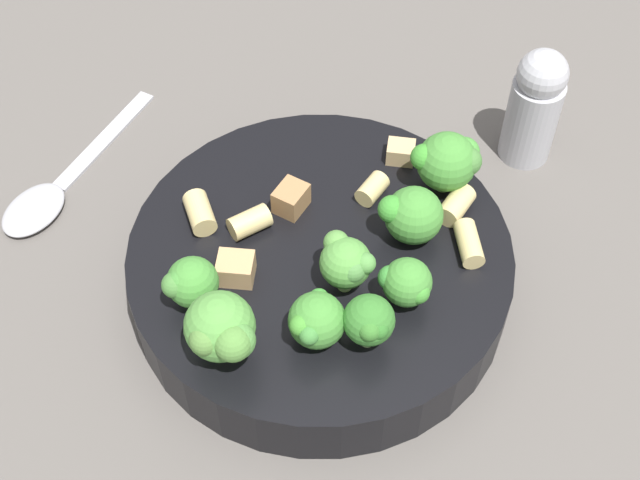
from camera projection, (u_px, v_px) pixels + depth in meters
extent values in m
plane|color=#5B5651|center=(320.00, 288.00, 0.59)|extent=(2.00, 2.00, 0.00)
cylinder|color=black|center=(320.00, 269.00, 0.57)|extent=(0.24, 0.24, 0.04)
cylinder|color=beige|center=(320.00, 253.00, 0.56)|extent=(0.22, 0.22, 0.01)
torus|color=black|center=(320.00, 252.00, 0.56)|extent=(0.24, 0.24, 0.00)
cylinder|color=#9EC175|center=(412.00, 232.00, 0.56)|extent=(0.01, 0.01, 0.01)
sphere|color=#478E38|center=(414.00, 215.00, 0.55)|extent=(0.04, 0.04, 0.04)
sphere|color=#488C30|center=(395.00, 213.00, 0.54)|extent=(0.01, 0.01, 0.01)
sphere|color=green|center=(392.00, 209.00, 0.54)|extent=(0.02, 0.02, 0.02)
cylinder|color=#93B766|center=(223.00, 346.00, 0.50)|extent=(0.01, 0.01, 0.02)
sphere|color=#569942|center=(220.00, 326.00, 0.49)|extent=(0.04, 0.04, 0.04)
sphere|color=#55863B|center=(205.00, 340.00, 0.48)|extent=(0.02, 0.02, 0.02)
sphere|color=#529041|center=(236.00, 340.00, 0.48)|extent=(0.02, 0.02, 0.02)
sphere|color=#558C3D|center=(233.00, 343.00, 0.47)|extent=(0.02, 0.02, 0.02)
cylinder|color=#84AD60|center=(368.00, 336.00, 0.51)|extent=(0.01, 0.01, 0.01)
sphere|color=#387A2D|center=(369.00, 320.00, 0.50)|extent=(0.03, 0.03, 0.03)
sphere|color=#38772B|center=(370.00, 330.00, 0.49)|extent=(0.01, 0.01, 0.01)
sphere|color=#306F27|center=(378.00, 329.00, 0.49)|extent=(0.01, 0.01, 0.01)
cylinder|color=#9EC175|center=(198.00, 302.00, 0.52)|extent=(0.01, 0.01, 0.01)
sphere|color=#478E38|center=(195.00, 287.00, 0.51)|extent=(0.03, 0.03, 0.03)
sphere|color=#488239|center=(176.00, 288.00, 0.51)|extent=(0.02, 0.02, 0.02)
sphere|color=#438736|center=(177.00, 277.00, 0.51)|extent=(0.02, 0.02, 0.02)
cylinder|color=#84AD60|center=(317.00, 335.00, 0.51)|extent=(0.01, 0.01, 0.01)
sphere|color=#478E38|center=(317.00, 320.00, 0.50)|extent=(0.03, 0.03, 0.03)
sphere|color=#459232|center=(301.00, 325.00, 0.49)|extent=(0.01, 0.01, 0.01)
sphere|color=#41863A|center=(309.00, 335.00, 0.49)|extent=(0.01, 0.01, 0.01)
sphere|color=#3E9034|center=(319.00, 299.00, 0.51)|extent=(0.01, 0.01, 0.01)
cylinder|color=#93B766|center=(351.00, 277.00, 0.53)|extent=(0.01, 0.01, 0.01)
sphere|color=#569942|center=(351.00, 260.00, 0.52)|extent=(0.03, 0.03, 0.03)
sphere|color=#4F8742|center=(351.00, 270.00, 0.51)|extent=(0.02, 0.02, 0.02)
sphere|color=#539143|center=(365.00, 263.00, 0.51)|extent=(0.01, 0.01, 0.01)
sphere|color=#599442|center=(342.00, 240.00, 0.52)|extent=(0.02, 0.02, 0.02)
cylinder|color=#93B766|center=(443.00, 181.00, 0.58)|extent=(0.01, 0.01, 0.01)
sphere|color=#478E38|center=(447.00, 162.00, 0.57)|extent=(0.04, 0.04, 0.04)
sphere|color=green|center=(424.00, 157.00, 0.56)|extent=(0.02, 0.02, 0.02)
sphere|color=#48953A|center=(464.00, 152.00, 0.57)|extent=(0.02, 0.02, 0.02)
sphere|color=#477E39|center=(465.00, 158.00, 0.57)|extent=(0.02, 0.02, 0.02)
cylinder|color=#93B766|center=(405.00, 297.00, 0.53)|extent=(0.01, 0.01, 0.01)
sphere|color=#478E38|center=(407.00, 282.00, 0.52)|extent=(0.03, 0.03, 0.03)
sphere|color=#429233|center=(418.00, 292.00, 0.51)|extent=(0.01, 0.01, 0.01)
sphere|color=#3C8C37|center=(390.00, 278.00, 0.52)|extent=(0.01, 0.01, 0.01)
cylinder|color=#E0C67F|center=(200.00, 213.00, 0.56)|extent=(0.03, 0.02, 0.02)
cylinder|color=#E0C67F|center=(372.00, 189.00, 0.58)|extent=(0.02, 0.03, 0.01)
cylinder|color=#E0C67F|center=(469.00, 243.00, 0.55)|extent=(0.03, 0.02, 0.01)
cylinder|color=#E0C67F|center=(456.00, 205.00, 0.57)|extent=(0.03, 0.03, 0.02)
cylinder|color=#E0C67F|center=(250.00, 222.00, 0.56)|extent=(0.02, 0.03, 0.02)
cube|color=tan|center=(401.00, 152.00, 0.60)|extent=(0.02, 0.02, 0.01)
cube|color=#A87A4C|center=(286.00, 200.00, 0.57)|extent=(0.03, 0.03, 0.02)
cube|color=tan|center=(236.00, 269.00, 0.54)|extent=(0.03, 0.03, 0.02)
cylinder|color=#B2B2B7|center=(531.00, 120.00, 0.64)|extent=(0.04, 0.04, 0.07)
sphere|color=#B7B7BC|center=(543.00, 74.00, 0.60)|extent=(0.04, 0.04, 0.04)
cube|color=#B2B2B7|center=(105.00, 138.00, 0.67)|extent=(0.07, 0.10, 0.01)
ellipsoid|color=#B2B2B7|center=(33.00, 210.00, 0.62)|extent=(0.06, 0.06, 0.01)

